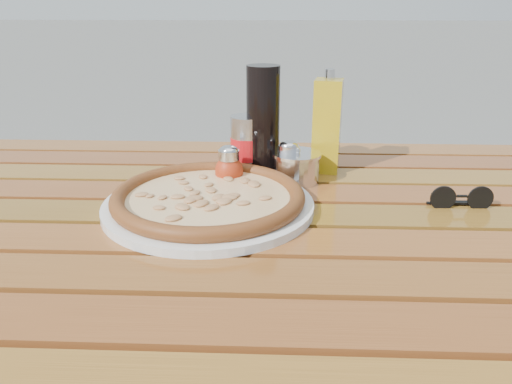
{
  "coord_description": "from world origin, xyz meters",
  "views": [
    {
      "loc": [
        0.03,
        -0.77,
        1.09
      ],
      "look_at": [
        0.0,
        0.02,
        0.78
      ],
      "focal_mm": 35.0,
      "sensor_mm": 36.0,
      "label": 1
    }
  ],
  "objects_px": {
    "plate": "(209,205)",
    "dark_bottle": "(263,122)",
    "pepper_shaker": "(229,167)",
    "parmesan_tin": "(296,167)",
    "olive_oil_cruet": "(327,126)",
    "sunglasses": "(461,199)",
    "oregano_shaker": "(288,162)",
    "soda_can": "(247,146)",
    "pizza": "(208,197)",
    "table": "(256,253)"
  },
  "relations": [
    {
      "from": "pizza",
      "to": "sunglasses",
      "type": "relative_size",
      "value": 3.3
    },
    {
      "from": "table",
      "to": "dark_bottle",
      "type": "height_order",
      "value": "dark_bottle"
    },
    {
      "from": "table",
      "to": "olive_oil_cruet",
      "type": "distance_m",
      "value": 0.32
    },
    {
      "from": "oregano_shaker",
      "to": "table",
      "type": "bearing_deg",
      "value": -109.07
    },
    {
      "from": "table",
      "to": "parmesan_tin",
      "type": "xyz_separation_m",
      "value": [
        0.07,
        0.16,
        0.11
      ]
    },
    {
      "from": "pepper_shaker",
      "to": "parmesan_tin",
      "type": "relative_size",
      "value": 0.79
    },
    {
      "from": "table",
      "to": "plate",
      "type": "distance_m",
      "value": 0.12
    },
    {
      "from": "pizza",
      "to": "dark_bottle",
      "type": "relative_size",
      "value": 1.65
    },
    {
      "from": "pepper_shaker",
      "to": "sunglasses",
      "type": "distance_m",
      "value": 0.42
    },
    {
      "from": "soda_can",
      "to": "sunglasses",
      "type": "bearing_deg",
      "value": -23.93
    },
    {
      "from": "oregano_shaker",
      "to": "soda_can",
      "type": "xyz_separation_m",
      "value": [
        -0.08,
        0.04,
        0.02
      ]
    },
    {
      "from": "sunglasses",
      "to": "oregano_shaker",
      "type": "bearing_deg",
      "value": 154.81
    },
    {
      "from": "olive_oil_cruet",
      "to": "dark_bottle",
      "type": "bearing_deg",
      "value": -167.1
    },
    {
      "from": "sunglasses",
      "to": "soda_can",
      "type": "bearing_deg",
      "value": 154.54
    },
    {
      "from": "olive_oil_cruet",
      "to": "sunglasses",
      "type": "bearing_deg",
      "value": -41.84
    },
    {
      "from": "pizza",
      "to": "parmesan_tin",
      "type": "xyz_separation_m",
      "value": [
        0.15,
        0.15,
        0.01
      ]
    },
    {
      "from": "oregano_shaker",
      "to": "olive_oil_cruet",
      "type": "height_order",
      "value": "olive_oil_cruet"
    },
    {
      "from": "plate",
      "to": "soda_can",
      "type": "xyz_separation_m",
      "value": [
        0.05,
        0.19,
        0.05
      ]
    },
    {
      "from": "soda_can",
      "to": "parmesan_tin",
      "type": "distance_m",
      "value": 0.11
    },
    {
      "from": "oregano_shaker",
      "to": "sunglasses",
      "type": "bearing_deg",
      "value": -23.66
    },
    {
      "from": "pizza",
      "to": "pepper_shaker",
      "type": "height_order",
      "value": "pepper_shaker"
    },
    {
      "from": "table",
      "to": "dark_bottle",
      "type": "bearing_deg",
      "value": 88.14
    },
    {
      "from": "pepper_shaker",
      "to": "oregano_shaker",
      "type": "height_order",
      "value": "same"
    },
    {
      "from": "dark_bottle",
      "to": "soda_can",
      "type": "height_order",
      "value": "dark_bottle"
    },
    {
      "from": "plate",
      "to": "soda_can",
      "type": "distance_m",
      "value": 0.21
    },
    {
      "from": "oregano_shaker",
      "to": "dark_bottle",
      "type": "height_order",
      "value": "dark_bottle"
    },
    {
      "from": "table",
      "to": "sunglasses",
      "type": "bearing_deg",
      "value": 6.16
    },
    {
      "from": "oregano_shaker",
      "to": "soda_can",
      "type": "bearing_deg",
      "value": 155.15
    },
    {
      "from": "plate",
      "to": "sunglasses",
      "type": "relative_size",
      "value": 3.27
    },
    {
      "from": "plate",
      "to": "pepper_shaker",
      "type": "distance_m",
      "value": 0.12
    },
    {
      "from": "plate",
      "to": "dark_bottle",
      "type": "distance_m",
      "value": 0.23
    },
    {
      "from": "pepper_shaker",
      "to": "parmesan_tin",
      "type": "bearing_deg",
      "value": 13.71
    },
    {
      "from": "pizza",
      "to": "oregano_shaker",
      "type": "distance_m",
      "value": 0.21
    },
    {
      "from": "oregano_shaker",
      "to": "pizza",
      "type": "bearing_deg",
      "value": -131.99
    },
    {
      "from": "table",
      "to": "parmesan_tin",
      "type": "relative_size",
      "value": 13.57
    },
    {
      "from": "plate",
      "to": "dark_bottle",
      "type": "xyz_separation_m",
      "value": [
        0.09,
        0.19,
        0.1
      ]
    },
    {
      "from": "plate",
      "to": "oregano_shaker",
      "type": "height_order",
      "value": "oregano_shaker"
    },
    {
      "from": "dark_bottle",
      "to": "sunglasses",
      "type": "distance_m",
      "value": 0.4
    },
    {
      "from": "table",
      "to": "pizza",
      "type": "relative_size",
      "value": 3.86
    },
    {
      "from": "pepper_shaker",
      "to": "parmesan_tin",
      "type": "xyz_separation_m",
      "value": [
        0.13,
        0.03,
        -0.01
      ]
    },
    {
      "from": "parmesan_tin",
      "to": "olive_oil_cruet",
      "type": "bearing_deg",
      "value": 48.71
    },
    {
      "from": "plate",
      "to": "pizza",
      "type": "xyz_separation_m",
      "value": [
        0.0,
        -0.0,
        0.02
      ]
    },
    {
      "from": "oregano_shaker",
      "to": "pepper_shaker",
      "type": "bearing_deg",
      "value": -161.01
    },
    {
      "from": "soda_can",
      "to": "sunglasses",
      "type": "height_order",
      "value": "soda_can"
    },
    {
      "from": "parmesan_tin",
      "to": "pizza",
      "type": "bearing_deg",
      "value": -136.51
    },
    {
      "from": "oregano_shaker",
      "to": "olive_oil_cruet",
      "type": "bearing_deg",
      "value": 39.18
    },
    {
      "from": "parmesan_tin",
      "to": "dark_bottle",
      "type": "bearing_deg",
      "value": 147.95
    },
    {
      "from": "olive_oil_cruet",
      "to": "sunglasses",
      "type": "xyz_separation_m",
      "value": [
        0.22,
        -0.19,
        -0.08
      ]
    },
    {
      "from": "dark_bottle",
      "to": "olive_oil_cruet",
      "type": "height_order",
      "value": "dark_bottle"
    },
    {
      "from": "dark_bottle",
      "to": "soda_can",
      "type": "relative_size",
      "value": 1.83
    }
  ]
}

